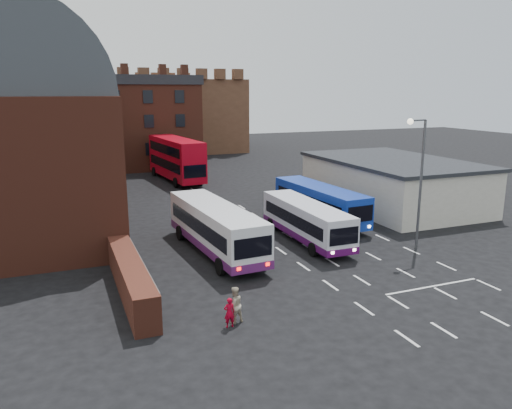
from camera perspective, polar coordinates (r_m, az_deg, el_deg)
name	(u,v)px	position (r m, az deg, el deg)	size (l,w,h in m)	color
ground	(323,280)	(28.36, 7.68, -8.57)	(180.00, 180.00, 0.00)	black
railway_station	(22,125)	(43.97, -25.15, 8.22)	(12.00, 28.00, 16.00)	#602B1E
forecourt_wall	(131,278)	(26.75, -14.12, -8.16)	(1.20, 10.00, 1.80)	#602B1E
cream_building	(392,182)	(47.15, 15.27, 2.50)	(10.40, 16.40, 4.25)	beige
brick_terrace	(112,127)	(69.38, -16.12, 8.47)	(22.00, 10.00, 11.00)	brown
castle_keep	(169,115)	(91.00, -9.91, 10.05)	(22.00, 22.00, 12.00)	brown
bus_white_outbound	(215,225)	(32.35, -4.66, -2.36)	(3.43, 11.51, 3.10)	white
bus_white_inbound	(306,219)	(34.87, 5.75, -1.65)	(2.53, 9.91, 2.70)	silver
bus_blue	(320,201)	(40.11, 7.29, 0.41)	(3.16, 10.70, 2.88)	#1132A5
bus_red_double	(176,159)	(58.39, -9.12, 5.20)	(3.97, 12.51, 4.92)	#B50416
street_lamp	(419,172)	(33.75, 18.10, 3.57)	(1.73, 0.61, 8.65)	#4D4F53
pedestrian_red	(229,313)	(22.71, -3.06, -12.23)	(0.51, 0.33, 1.40)	#9C031A
pedestrian_beige	(234,305)	(23.06, -2.49, -11.39)	(0.83, 0.65, 1.71)	#B6A990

